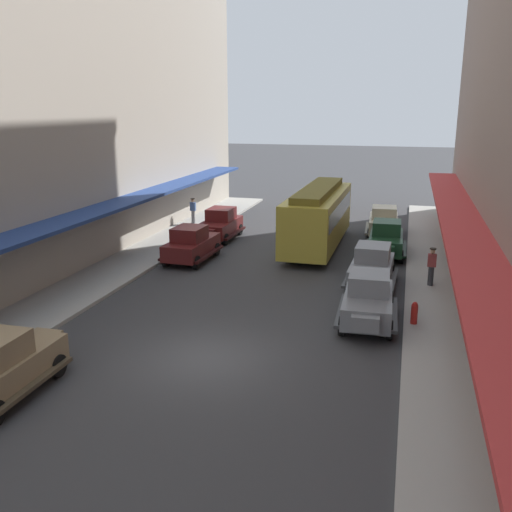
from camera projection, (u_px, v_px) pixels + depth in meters
name	position (u px, v px, depth m)	size (l,w,h in m)	color
ground_plane	(206.00, 358.00, 17.71)	(200.00, 200.00, 0.00)	#38383A
sidewalk_left	(6.00, 331.00, 19.60)	(3.00, 60.00, 0.15)	#A8A59E
sidewalk_right	(455.00, 386.00, 15.77)	(3.00, 60.00, 0.15)	#A8A59E
parked_car_0	(191.00, 243.00, 28.55)	(2.24, 4.30, 1.84)	#591919
parked_car_2	(384.00, 221.00, 34.18)	(2.31, 4.32, 1.84)	beige
parked_car_3	(220.00, 224.00, 33.33)	(2.18, 4.28, 1.84)	#591919
parked_car_4	(368.00, 298.00, 20.37)	(2.25, 4.30, 1.84)	slate
parked_car_5	(372.00, 266.00, 24.50)	(2.23, 4.29, 1.84)	slate
parked_car_6	(386.00, 238.00, 29.61)	(2.20, 4.28, 1.84)	#193D23
streetcar	(318.00, 215.00, 30.98)	(2.58, 9.61, 3.46)	gold
fire_hydrant	(414.00, 313.00, 20.02)	(0.24, 0.24, 0.82)	#B21E19
pedestrian_0	(432.00, 266.00, 24.20)	(0.36, 0.28, 1.67)	#2D2D33
pedestrian_1	(193.00, 210.00, 37.12)	(0.36, 0.28, 1.67)	slate
pedestrian_2	(483.00, 350.00, 15.94)	(0.36, 0.24, 1.64)	slate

